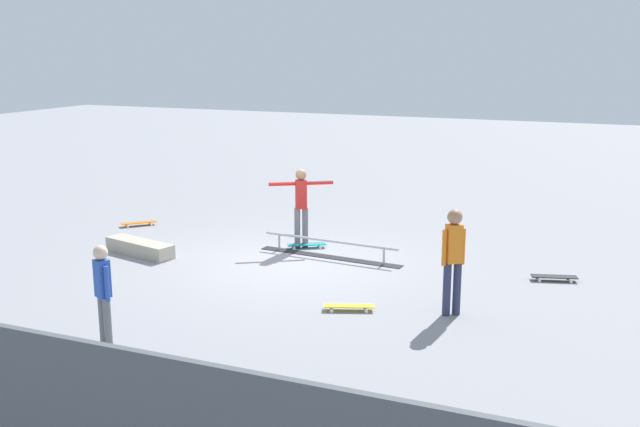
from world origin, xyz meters
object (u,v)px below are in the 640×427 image
object	(u,v)px
bystander_orange_shirt	(453,256)
trash_bin	(83,395)
skater_main	(301,202)
skateboard_main	(307,245)
skate_ledge	(140,248)
loose_skateboard_orange	(139,223)
loose_skateboard_black	(554,277)
bystander_blue_shirt	(103,290)
loose_skateboard_yellow	(349,306)
grind_rail	(330,250)

from	to	relation	value
bystander_orange_shirt	trash_bin	distance (m)	5.86
skater_main	skateboard_main	world-z (taller)	skater_main
skate_ledge	loose_skateboard_orange	distance (m)	2.49
skate_ledge	loose_skateboard_black	distance (m)	8.02
skater_main	skateboard_main	distance (m)	0.90
skater_main	bystander_blue_shirt	distance (m)	5.84
skateboard_main	loose_skateboard_yellow	bearing A→B (deg)	-87.35
skateboard_main	bystander_blue_shirt	world-z (taller)	bystander_blue_shirt
skater_main	bystander_orange_shirt	bearing A→B (deg)	-68.01
loose_skateboard_black	loose_skateboard_yellow	world-z (taller)	same
skate_ledge	skateboard_main	distance (m)	3.39
skateboard_main	bystander_orange_shirt	distance (m)	4.62
skate_ledge	bystander_blue_shirt	xyz separation A→B (m)	(-2.41, 4.08, 0.69)
skater_main	skateboard_main	size ratio (longest dim) A/B	2.10
bystander_orange_shirt	loose_skateboard_black	size ratio (longest dim) A/B	2.05
skateboard_main	bystander_blue_shirt	xyz separation A→B (m)	(0.51, 5.81, 0.76)
skateboard_main	loose_skateboard_black	size ratio (longest dim) A/B	0.96
grind_rail	skater_main	bearing A→B (deg)	-25.33
skateboard_main	loose_skateboard_yellow	size ratio (longest dim) A/B	0.96
bystander_orange_shirt	loose_skateboard_orange	xyz separation A→B (m)	(8.05, -2.97, -0.88)
bystander_orange_shirt	loose_skateboard_yellow	xyz separation A→B (m)	(1.54, 0.43, -0.88)
grind_rail	skate_ledge	xyz separation A→B (m)	(3.62, 1.27, -0.02)
grind_rail	loose_skateboard_orange	xyz separation A→B (m)	(5.10, -0.73, -0.08)
grind_rail	loose_skateboard_yellow	xyz separation A→B (m)	(-1.40, 2.67, -0.08)
skate_ledge	loose_skateboard_black	bearing A→B (deg)	-169.81
grind_rail	loose_skateboard_yellow	world-z (taller)	grind_rail
grind_rail	skater_main	distance (m)	1.25
bystander_blue_shirt	loose_skateboard_black	size ratio (longest dim) A/B	1.79
skater_main	loose_skateboard_yellow	xyz separation A→B (m)	(-2.23, 3.15, -0.89)
skate_ledge	skateboard_main	world-z (taller)	skate_ledge
skater_main	skateboard_main	xyz separation A→B (m)	(-0.13, 0.02, -0.89)
skateboard_main	loose_skateboard_orange	bearing A→B (deg)	145.24
bystander_orange_shirt	loose_skateboard_black	distance (m)	2.87
grind_rail	loose_skateboard_orange	size ratio (longest dim) A/B	4.32
skater_main	bystander_blue_shirt	size ratio (longest dim) A/B	1.12
bystander_blue_shirt	loose_skateboard_orange	xyz separation A→B (m)	(3.89, -6.08, -0.76)
skateboard_main	trash_bin	world-z (taller)	trash_bin
skate_ledge	grind_rail	bearing A→B (deg)	-160.70
skate_ledge	bystander_blue_shirt	world-z (taller)	bystander_blue_shirt
bystander_orange_shirt	loose_skateboard_orange	world-z (taller)	bystander_orange_shirt
loose_skateboard_black	loose_skateboard_yellow	distance (m)	4.03
bystander_orange_shirt	bystander_blue_shirt	bearing A→B (deg)	-179.50
skate_ledge	loose_skateboard_black	xyz separation A→B (m)	(-7.89, -1.42, -0.07)
loose_skateboard_yellow	loose_skateboard_orange	size ratio (longest dim) A/B	1.15
loose_skateboard_black	loose_skateboard_orange	world-z (taller)	same
loose_skateboard_black	trash_bin	bearing A→B (deg)	44.64
skateboard_main	trash_bin	bearing A→B (deg)	-115.61
grind_rail	loose_skateboard_yellow	bearing A→B (deg)	122.28
grind_rail	skater_main	size ratio (longest dim) A/B	1.85
trash_bin	grind_rail	bearing A→B (deg)	-89.46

